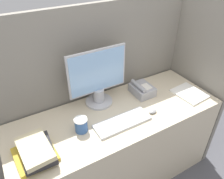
% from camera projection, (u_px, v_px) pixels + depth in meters
% --- Properties ---
extents(cubicle_panel_rear, '(2.07, 0.04, 1.52)m').
position_uv_depth(cubicle_panel_rear, '(97.00, 92.00, 1.93)').
color(cubicle_panel_rear, gray).
rests_on(cubicle_panel_rear, ground_plane).
extents(cubicle_panel_right, '(0.04, 0.68, 1.52)m').
position_uv_depth(cubicle_panel_right, '(194.00, 82.00, 2.07)').
color(cubicle_panel_right, gray).
rests_on(cubicle_panel_right, ground_plane).
extents(desk, '(1.67, 0.62, 0.77)m').
position_uv_depth(desk, '(117.00, 147.00, 1.90)').
color(desk, beige).
rests_on(desk, ground_plane).
extents(monitor, '(0.48, 0.22, 0.47)m').
position_uv_depth(monitor, '(98.00, 80.00, 1.68)').
color(monitor, '#B7B7BC').
rests_on(monitor, desk).
extents(keyboard, '(0.42, 0.15, 0.02)m').
position_uv_depth(keyboard, '(122.00, 122.00, 1.59)').
color(keyboard, silver).
rests_on(keyboard, desk).
extents(mouse, '(0.06, 0.04, 0.02)m').
position_uv_depth(mouse, '(153.00, 112.00, 1.68)').
color(mouse, gray).
rests_on(mouse, desk).
extents(coffee_cup, '(0.09, 0.09, 0.11)m').
position_uv_depth(coffee_cup, '(81.00, 125.00, 1.50)').
color(coffee_cup, '#335999').
rests_on(coffee_cup, desk).
extents(book_stack, '(0.25, 0.29, 0.10)m').
position_uv_depth(book_stack, '(36.00, 152.00, 1.32)').
color(book_stack, gold).
rests_on(book_stack, desk).
extents(desk_telephone, '(0.16, 0.20, 0.11)m').
position_uv_depth(desk_telephone, '(142.00, 89.00, 1.87)').
color(desk_telephone, '#99999E').
rests_on(desk_telephone, desk).
extents(paper_pile, '(0.24, 0.28, 0.02)m').
position_uv_depth(paper_pile, '(189.00, 93.00, 1.88)').
color(paper_pile, white).
rests_on(paper_pile, desk).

